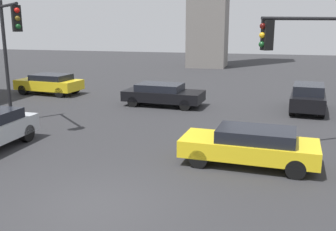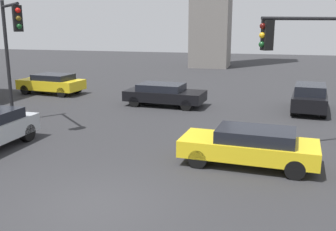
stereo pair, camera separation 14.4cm
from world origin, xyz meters
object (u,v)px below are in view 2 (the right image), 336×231
at_px(traffic_light_2, 12,38).
at_px(car_7, 52,83).
at_px(car_4, 164,94).
at_px(car_2, 250,145).
at_px(traffic_light_0, 309,53).
at_px(car_1, 310,97).

height_order(traffic_light_2, car_7, traffic_light_2).
height_order(traffic_light_2, car_4, traffic_light_2).
xyz_separation_m(traffic_light_2, car_7, (-3.37, 8.23, -3.26)).
bearing_deg(car_2, car_4, -54.40).
relative_size(traffic_light_2, car_2, 1.24).
bearing_deg(car_7, traffic_light_0, 157.99).
relative_size(car_1, car_4, 0.93).
bearing_deg(traffic_light_2, car_1, 71.81).
xyz_separation_m(traffic_light_0, car_2, (-1.77, -2.15, -2.91)).
distance_m(car_2, car_7, 17.10).
relative_size(traffic_light_0, car_4, 1.08).
distance_m(traffic_light_2, car_4, 8.79).
bearing_deg(car_1, car_7, 91.03).
bearing_deg(car_2, car_7, -33.46).
height_order(car_1, car_2, car_1).
distance_m(car_4, car_7, 8.50).
bearing_deg(car_4, car_7, 171.83).
relative_size(traffic_light_0, car_7, 1.12).
bearing_deg(car_4, car_1, 7.55).
distance_m(traffic_light_0, car_2, 4.03).
bearing_deg(car_1, traffic_light_0, 178.86).
xyz_separation_m(traffic_light_0, car_7, (-15.43, 8.13, -2.87)).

